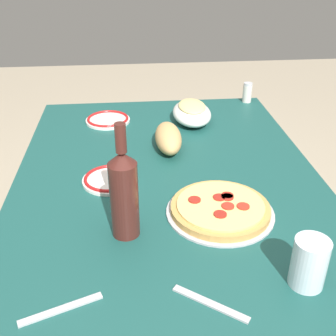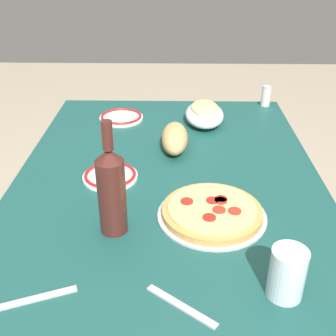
{
  "view_description": "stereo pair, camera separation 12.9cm",
  "coord_description": "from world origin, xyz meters",
  "px_view_note": "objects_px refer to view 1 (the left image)",
  "views": [
    {
      "loc": [
        1.12,
        -0.11,
        1.41
      ],
      "look_at": [
        0.0,
        0.0,
        0.77
      ],
      "focal_mm": 45.11,
      "sensor_mm": 36.0,
      "label": 1
    },
    {
      "loc": [
        1.13,
        0.02,
        1.41
      ],
      "look_at": [
        0.0,
        0.0,
        0.77
      ],
      "focal_mm": 45.11,
      "sensor_mm": 36.0,
      "label": 2
    }
  ],
  "objects_px": {
    "wine_bottle": "(124,193)",
    "side_plate_far": "(110,179)",
    "bread_loaf": "(168,138)",
    "baked_pasta_dish": "(192,112)",
    "pepperoni_pizza": "(220,209)",
    "water_glass": "(309,263)",
    "dining_table": "(168,207)",
    "side_plate_near": "(108,120)",
    "spice_shaker": "(247,92)"
  },
  "relations": [
    {
      "from": "baked_pasta_dish",
      "to": "spice_shaker",
      "type": "bearing_deg",
      "value": 125.69
    },
    {
      "from": "wine_bottle",
      "to": "bread_loaf",
      "type": "height_order",
      "value": "wine_bottle"
    },
    {
      "from": "dining_table",
      "to": "bread_loaf",
      "type": "distance_m",
      "value": 0.25
    },
    {
      "from": "water_glass",
      "to": "spice_shaker",
      "type": "height_order",
      "value": "water_glass"
    },
    {
      "from": "dining_table",
      "to": "side_plate_far",
      "type": "height_order",
      "value": "side_plate_far"
    },
    {
      "from": "baked_pasta_dish",
      "to": "wine_bottle",
      "type": "bearing_deg",
      "value": -21.03
    },
    {
      "from": "baked_pasta_dish",
      "to": "dining_table",
      "type": "bearing_deg",
      "value": -17.69
    },
    {
      "from": "dining_table",
      "to": "baked_pasta_dish",
      "type": "distance_m",
      "value": 0.47
    },
    {
      "from": "baked_pasta_dish",
      "to": "wine_bottle",
      "type": "height_order",
      "value": "wine_bottle"
    },
    {
      "from": "baked_pasta_dish",
      "to": "water_glass",
      "type": "xyz_separation_m",
      "value": [
        0.91,
        0.12,
        0.02
      ]
    },
    {
      "from": "pepperoni_pizza",
      "to": "wine_bottle",
      "type": "xyz_separation_m",
      "value": [
        0.06,
        -0.25,
        0.11
      ]
    },
    {
      "from": "dining_table",
      "to": "wine_bottle",
      "type": "height_order",
      "value": "wine_bottle"
    },
    {
      "from": "pepperoni_pizza",
      "to": "spice_shaker",
      "type": "distance_m",
      "value": 0.88
    },
    {
      "from": "dining_table",
      "to": "bread_loaf",
      "type": "relative_size",
      "value": 6.23
    },
    {
      "from": "side_plate_far",
      "to": "baked_pasta_dish",
      "type": "bearing_deg",
      "value": 144.51
    },
    {
      "from": "dining_table",
      "to": "baked_pasta_dish",
      "type": "xyz_separation_m",
      "value": [
        -0.42,
        0.14,
        0.16
      ]
    },
    {
      "from": "water_glass",
      "to": "dining_table",
      "type": "bearing_deg",
      "value": -152.44
    },
    {
      "from": "water_glass",
      "to": "baked_pasta_dish",
      "type": "bearing_deg",
      "value": -172.7
    },
    {
      "from": "water_glass",
      "to": "side_plate_far",
      "type": "distance_m",
      "value": 0.64
    },
    {
      "from": "bread_loaf",
      "to": "pepperoni_pizza",
      "type": "bearing_deg",
      "value": 14.18
    },
    {
      "from": "baked_pasta_dish",
      "to": "wine_bottle",
      "type": "xyz_separation_m",
      "value": [
        0.69,
        -0.27,
        0.08
      ]
    },
    {
      "from": "baked_pasta_dish",
      "to": "spice_shaker",
      "type": "height_order",
      "value": "spice_shaker"
    },
    {
      "from": "baked_pasta_dish",
      "to": "bread_loaf",
      "type": "height_order",
      "value": "bread_loaf"
    },
    {
      "from": "side_plate_near",
      "to": "bread_loaf",
      "type": "bearing_deg",
      "value": 39.7
    },
    {
      "from": "baked_pasta_dish",
      "to": "side_plate_far",
      "type": "bearing_deg",
      "value": -35.49
    },
    {
      "from": "side_plate_far",
      "to": "water_glass",
      "type": "bearing_deg",
      "value": 42.53
    },
    {
      "from": "side_plate_near",
      "to": "side_plate_far",
      "type": "xyz_separation_m",
      "value": [
        0.47,
        0.02,
        0.0
      ]
    },
    {
      "from": "dining_table",
      "to": "spice_shaker",
      "type": "distance_m",
      "value": 0.76
    },
    {
      "from": "water_glass",
      "to": "side_plate_near",
      "type": "relative_size",
      "value": 0.65
    },
    {
      "from": "side_plate_far",
      "to": "spice_shaker",
      "type": "height_order",
      "value": "spice_shaker"
    },
    {
      "from": "spice_shaker",
      "to": "side_plate_near",
      "type": "bearing_deg",
      "value": -74.53
    },
    {
      "from": "baked_pasta_dish",
      "to": "side_plate_far",
      "type": "distance_m",
      "value": 0.54
    },
    {
      "from": "pepperoni_pizza",
      "to": "side_plate_far",
      "type": "distance_m",
      "value": 0.36
    },
    {
      "from": "wine_bottle",
      "to": "bread_loaf",
      "type": "bearing_deg",
      "value": 161.92
    },
    {
      "from": "pepperoni_pizza",
      "to": "side_plate_near",
      "type": "relative_size",
      "value": 1.66
    },
    {
      "from": "pepperoni_pizza",
      "to": "bread_loaf",
      "type": "distance_m",
      "value": 0.42
    },
    {
      "from": "pepperoni_pizza",
      "to": "baked_pasta_dish",
      "type": "height_order",
      "value": "baked_pasta_dish"
    },
    {
      "from": "dining_table",
      "to": "wine_bottle",
      "type": "relative_size",
      "value": 4.48
    },
    {
      "from": "side_plate_near",
      "to": "spice_shaker",
      "type": "relative_size",
      "value": 2.02
    },
    {
      "from": "wine_bottle",
      "to": "side_plate_far",
      "type": "bearing_deg",
      "value": -169.82
    },
    {
      "from": "side_plate_near",
      "to": "side_plate_far",
      "type": "bearing_deg",
      "value": 2.5
    },
    {
      "from": "pepperoni_pizza",
      "to": "side_plate_near",
      "type": "height_order",
      "value": "pepperoni_pizza"
    },
    {
      "from": "bread_loaf",
      "to": "wine_bottle",
      "type": "bearing_deg",
      "value": -18.08
    },
    {
      "from": "pepperoni_pizza",
      "to": "baked_pasta_dish",
      "type": "xyz_separation_m",
      "value": [
        -0.63,
        0.01,
        0.03
      ]
    },
    {
      "from": "side_plate_near",
      "to": "baked_pasta_dish",
      "type": "bearing_deg",
      "value": 84.86
    },
    {
      "from": "side_plate_far",
      "to": "side_plate_near",
      "type": "bearing_deg",
      "value": -177.5
    },
    {
      "from": "dining_table",
      "to": "wine_bottle",
      "type": "distance_m",
      "value": 0.38
    },
    {
      "from": "water_glass",
      "to": "side_plate_far",
      "type": "height_order",
      "value": "water_glass"
    },
    {
      "from": "side_plate_far",
      "to": "dining_table",
      "type": "bearing_deg",
      "value": 94.57
    },
    {
      "from": "wine_bottle",
      "to": "pepperoni_pizza",
      "type": "bearing_deg",
      "value": 103.56
    }
  ]
}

